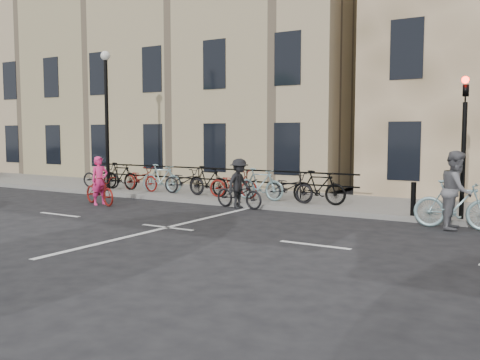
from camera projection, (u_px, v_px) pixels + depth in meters
The scene contains 10 objects.
ground at pixel (167, 228), 13.40m from camera, with size 120.00×120.00×0.00m, color black.
sidewalk at pixel (186, 192), 20.57m from camera, with size 46.00×4.00×0.15m, color slate.
building_west at pixel (190, 81), 28.66m from camera, with size 20.00×10.00×10.00m, color tan.
traffic_light at pixel (464, 130), 13.63m from camera, with size 0.18×0.30×3.90m.
lamp_post at pixel (106, 103), 20.21m from camera, with size 0.36×0.36×5.28m.
bollard_east at pixel (413, 199), 14.35m from camera, with size 0.14×0.14×0.90m, color black.
parked_bikes at pixel (196, 181), 19.08m from camera, with size 11.45×1.23×1.05m.
cyclist_pink at pixel (100, 188), 17.59m from camera, with size 1.89×1.10×1.59m.
cyclist_grey at pixel (456, 198), 13.13m from camera, with size 2.04×0.99×1.94m.
cyclist_dark at pixel (239, 189), 16.80m from camera, with size 1.81×1.07×1.56m.
Camera 1 is at (8.48, -10.33, 2.39)m, focal length 40.00 mm.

